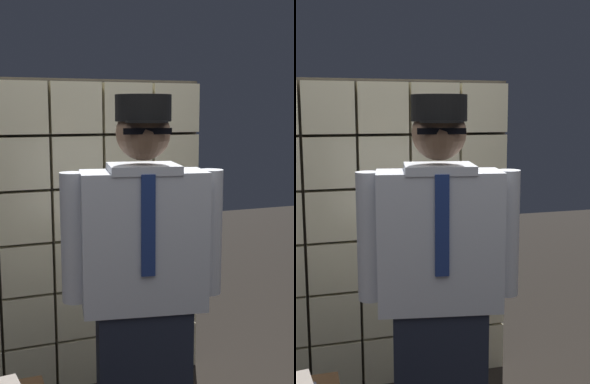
{
  "view_description": "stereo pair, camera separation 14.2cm",
  "coord_description": "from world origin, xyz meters",
  "views": [
    {
      "loc": [
        -0.62,
        -1.4,
        1.64
      ],
      "look_at": [
        0.09,
        0.55,
        1.31
      ],
      "focal_mm": 47.86,
      "sensor_mm": 36.0,
      "label": 1
    },
    {
      "loc": [
        -0.49,
        -1.44,
        1.64
      ],
      "look_at": [
        0.09,
        0.55,
        1.31
      ],
      "focal_mm": 47.86,
      "sensor_mm": 36.0,
      "label": 2
    }
  ],
  "objects": [
    {
      "name": "standing_person",
      "position": [
        0.07,
        0.55,
        0.89
      ],
      "size": [
        0.68,
        0.33,
        1.71
      ],
      "rotation": [
        0.0,
        0.0,
        -0.17
      ],
      "color": "#1E2333",
      "rests_on": "ground"
    },
    {
      "name": "glass_block_wall",
      "position": [
        0.0,
        1.49,
        0.9
      ],
      "size": [
        1.54,
        0.1,
        1.84
      ],
      "color": "beige",
      "rests_on": "ground"
    }
  ]
}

